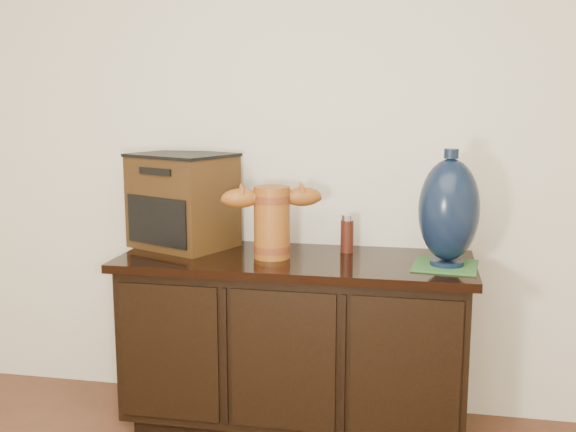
% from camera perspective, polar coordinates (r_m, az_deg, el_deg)
% --- Properties ---
extents(sideboard, '(1.46, 0.56, 0.75)m').
position_cam_1_polar(sideboard, '(2.91, 0.58, -10.60)').
color(sideboard, black).
rests_on(sideboard, ground).
extents(terracotta_vessel, '(0.41, 0.22, 0.30)m').
position_cam_1_polar(terracotta_vessel, '(2.76, -1.38, -0.16)').
color(terracotta_vessel, '#94521A').
rests_on(terracotta_vessel, sideboard).
extents(tv_radio, '(0.51, 0.47, 0.41)m').
position_cam_1_polar(tv_radio, '(3.01, -8.88, 1.31)').
color(tv_radio, '#35210D').
rests_on(tv_radio, sideboard).
extents(green_mat, '(0.27, 0.27, 0.01)m').
position_cam_1_polar(green_mat, '(2.72, 13.18, -4.11)').
color(green_mat, '#2E612B').
rests_on(green_mat, sideboard).
extents(lamp_base, '(0.26, 0.26, 0.45)m').
position_cam_1_polar(lamp_base, '(2.67, 13.47, 0.46)').
color(lamp_base, black).
rests_on(lamp_base, green_mat).
extents(spray_can, '(0.06, 0.06, 0.16)m').
position_cam_1_polar(spray_can, '(2.89, 5.02, -1.52)').
color(spray_can, '#5D1C10').
rests_on(spray_can, sideboard).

